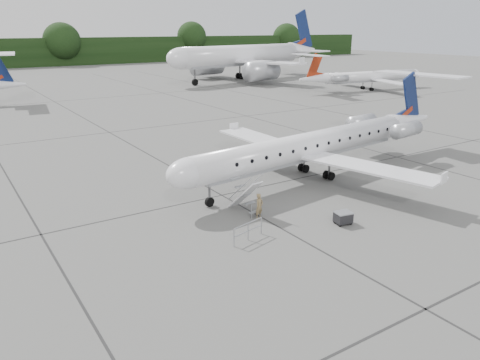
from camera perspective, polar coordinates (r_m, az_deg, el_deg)
ground at (r=31.11m, az=15.31°, el=-3.29°), size 320.00×320.00×0.00m
treeline at (r=150.71m, az=-25.37°, el=13.82°), size 260.00×4.00×8.00m
main_regional_jet at (r=35.34m, az=8.44°, el=5.74°), size 29.92×23.18×7.10m
airstair at (r=28.94m, az=0.62°, el=-1.89°), size 1.13×2.42×2.22m
passenger at (r=28.13m, az=2.37°, el=-3.20°), size 0.67×0.54×1.59m
safety_railing at (r=25.44m, az=0.99°, el=-6.31°), size 2.16×0.60×1.00m
baggage_cart at (r=28.13m, az=12.46°, el=-4.49°), size 1.06×0.92×0.81m
bg_narrowbody at (r=102.59m, az=0.21°, el=16.13°), size 46.16×37.15×14.76m
bg_regional_right at (r=90.62m, az=15.85°, el=12.65°), size 27.78×21.54×6.74m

